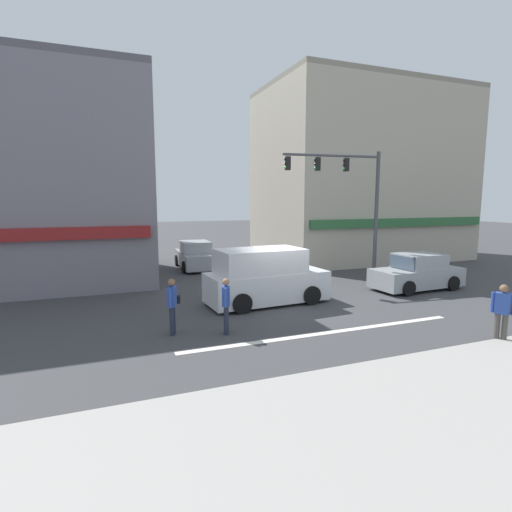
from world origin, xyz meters
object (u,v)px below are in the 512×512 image
object	(u,v)px
sedan_crossing_center	(417,273)
pedestrian_foreground_with_bag	(503,311)
pedestrian_mid_crossing	(172,303)
van_waiting_far	(265,278)
sedan_approaching_near	(195,256)
traffic_light_mast	(353,192)
pedestrian_far_side	(226,302)
utility_pole_near_left	(48,206)

from	to	relation	value
sedan_crossing_center	pedestrian_foreground_with_bag	xyz separation A→B (m)	(-2.87, -6.22, 0.24)
pedestrian_foreground_with_bag	pedestrian_mid_crossing	distance (m)	9.19
sedan_crossing_center	van_waiting_far	xyz separation A→B (m)	(-7.21, 0.18, 0.29)
sedan_approaching_near	pedestrian_foreground_with_bag	distance (m)	16.00
sedan_crossing_center	pedestrian_mid_crossing	xyz separation A→B (m)	(-11.08, -2.10, 0.24)
pedestrian_mid_crossing	traffic_light_mast	bearing A→B (deg)	26.52
pedestrian_mid_crossing	pedestrian_far_side	size ratio (longest dim) A/B	1.00
utility_pole_near_left	traffic_light_mast	size ratio (longest dim) A/B	1.14
utility_pole_near_left	sedan_approaching_near	xyz separation A→B (m)	(7.00, 3.62, -2.98)
utility_pole_near_left	van_waiting_far	distance (m)	9.66
utility_pole_near_left	pedestrian_foreground_with_bag	bearing A→B (deg)	-43.80
van_waiting_far	pedestrian_foreground_with_bag	world-z (taller)	van_waiting_far
van_waiting_far	pedestrian_far_side	distance (m)	3.69
sedan_crossing_center	pedestrian_far_side	distance (m)	9.97
pedestrian_mid_crossing	pedestrian_far_side	distance (m)	1.57
pedestrian_far_side	pedestrian_mid_crossing	bearing A→B (deg)	159.87
traffic_light_mast	sedan_crossing_center	xyz separation A→B (m)	(1.72, -2.58, -3.59)
traffic_light_mast	sedan_approaching_near	xyz separation A→B (m)	(-6.20, 6.38, -3.59)
sedan_crossing_center	pedestrian_far_side	xyz separation A→B (m)	(-9.61, -2.64, 0.24)
traffic_light_mast	pedestrian_far_side	world-z (taller)	traffic_light_mast
traffic_light_mast	pedestrian_far_side	distance (m)	10.03
pedestrian_far_side	utility_pole_near_left	bearing A→B (deg)	123.69
pedestrian_mid_crossing	pedestrian_far_side	xyz separation A→B (m)	(1.47, -0.54, -0.00)
sedan_approaching_near	van_waiting_far	distance (m)	8.82
traffic_light_mast	pedestrian_mid_crossing	xyz separation A→B (m)	(-9.36, -4.67, -3.35)
sedan_crossing_center	pedestrian_far_side	world-z (taller)	pedestrian_far_side
traffic_light_mast	pedestrian_far_side	size ratio (longest dim) A/B	3.71
traffic_light_mast	van_waiting_far	world-z (taller)	traffic_light_mast
sedan_approaching_near	pedestrian_mid_crossing	bearing A→B (deg)	-105.96
traffic_light_mast	sedan_crossing_center	world-z (taller)	traffic_light_mast
traffic_light_mast	van_waiting_far	xyz separation A→B (m)	(-5.49, -2.40, -3.30)
sedan_approaching_near	pedestrian_far_side	distance (m)	11.72
traffic_light_mast	pedestrian_far_side	bearing A→B (deg)	-146.54
sedan_approaching_near	pedestrian_foreground_with_bag	size ratio (longest dim) A/B	2.48
sedan_approaching_near	traffic_light_mast	bearing A→B (deg)	-45.84
utility_pole_near_left	traffic_light_mast	world-z (taller)	utility_pole_near_left
van_waiting_far	pedestrian_mid_crossing	size ratio (longest dim) A/B	2.82
traffic_light_mast	utility_pole_near_left	bearing A→B (deg)	168.19
pedestrian_foreground_with_bag	pedestrian_mid_crossing	size ratio (longest dim) A/B	1.00
pedestrian_mid_crossing	utility_pole_near_left	bearing A→B (deg)	117.33
traffic_light_mast	sedan_crossing_center	size ratio (longest dim) A/B	1.49
sedan_crossing_center	van_waiting_far	distance (m)	7.22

